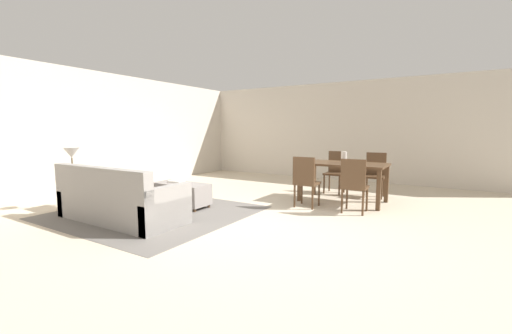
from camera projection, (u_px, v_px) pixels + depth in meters
ground_plane at (255, 224)px, 4.79m from camera, size 10.80×10.80×0.00m
wall_back at (351, 132)px, 8.87m from camera, size 9.00×0.12×2.70m
wall_left at (99, 132)px, 7.40m from camera, size 0.12×11.00×2.70m
area_rug at (155, 212)px, 5.48m from camera, size 3.00×2.80×0.01m
couch at (119, 202)px, 4.97m from camera, size 2.10×0.87×0.86m
ottoman_table at (181, 193)px, 5.90m from camera, size 1.07×0.47×0.43m
side_table at (74, 184)px, 5.70m from camera, size 0.40×0.40×0.56m
table_lamp at (72, 154)px, 5.64m from camera, size 0.26×0.26×0.53m
dining_table at (343, 168)px, 6.25m from camera, size 1.60×0.88×0.76m
dining_chair_near_left at (305, 179)px, 5.79m from camera, size 0.41×0.41×0.92m
dining_chair_near_right at (354, 183)px, 5.37m from camera, size 0.42×0.42×0.92m
dining_chair_far_left at (336, 169)px, 7.19m from camera, size 0.40×0.40×0.92m
dining_chair_far_right at (375, 172)px, 6.75m from camera, size 0.42×0.42×0.92m
vase_centerpiece at (344, 157)px, 6.22m from camera, size 0.11×0.11×0.22m
book_on_ottoman at (176, 181)px, 5.97m from camera, size 0.29×0.24×0.03m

